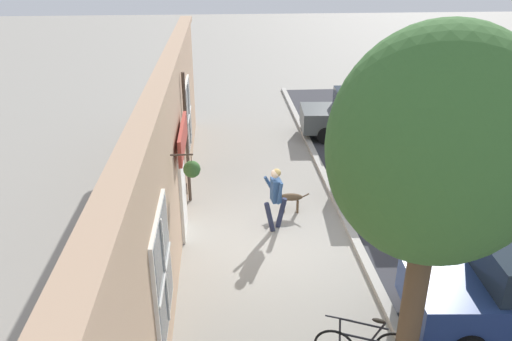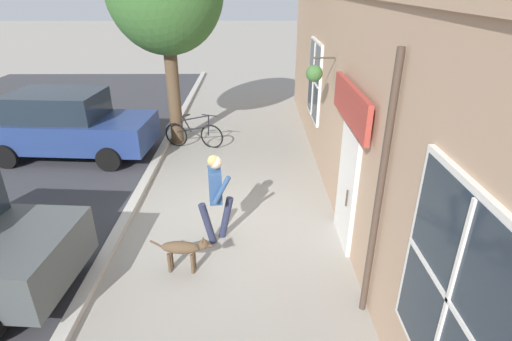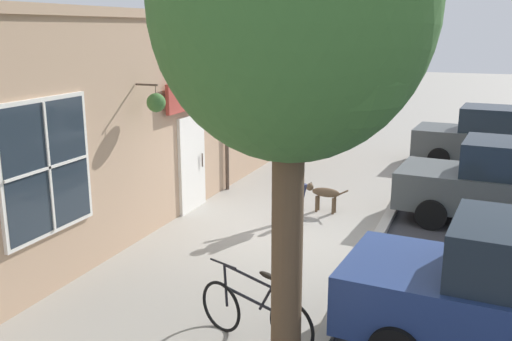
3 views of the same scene
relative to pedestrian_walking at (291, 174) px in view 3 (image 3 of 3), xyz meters
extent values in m
plane|color=gray|center=(-0.12, -0.61, -1.01)|extent=(90.00, 90.00, 0.00)
cube|color=#B2ADA3|center=(1.88, -0.61, -0.95)|extent=(0.20, 28.00, 0.12)
cube|color=tan|center=(-2.47, -0.61, 1.04)|extent=(0.30, 18.00, 4.09)
cube|color=tan|center=(-2.47, -0.61, 3.16)|extent=(0.42, 18.00, 0.16)
cube|color=white|center=(-2.30, 0.00, 0.04)|extent=(0.10, 1.10, 2.10)
cube|color=#232D38|center=(-2.27, 0.00, -0.01)|extent=(0.03, 0.90, 1.90)
cylinder|color=#47382D|center=(-2.21, 0.35, 0.04)|extent=(0.03, 0.03, 0.30)
cube|color=#AD3D33|center=(-2.20, 0.00, 1.54)|extent=(0.08, 2.20, 0.60)
cylinder|color=#47382D|center=(-2.24, 1.74, 0.83)|extent=(0.09, 0.09, 3.68)
cylinder|color=#47382D|center=(-2.08, -1.99, 1.93)|extent=(0.44, 0.04, 0.04)
cylinder|color=#47382D|center=(-1.90, -1.99, 1.75)|extent=(0.01, 0.01, 0.34)
cone|color=#2D2823|center=(-1.90, -1.99, 1.53)|extent=(0.32, 0.32, 0.18)
sphere|color=#3D6B33|center=(-1.90, -1.99, 1.62)|extent=(0.34, 0.34, 0.34)
cube|color=white|center=(-2.30, -4.41, 0.94)|extent=(0.08, 1.82, 2.02)
cube|color=#232D38|center=(-2.27, -4.41, 0.94)|extent=(0.03, 1.70, 1.90)
cube|color=white|center=(-2.25, -4.41, 0.94)|extent=(0.04, 0.04, 1.90)
cube|color=white|center=(-2.25, -4.41, 0.94)|extent=(0.04, 1.70, 0.04)
cube|color=white|center=(-2.30, 3.65, 0.94)|extent=(0.08, 1.82, 2.02)
cube|color=#232D38|center=(-2.27, 3.65, 0.94)|extent=(0.03, 1.70, 1.90)
cube|color=white|center=(-2.25, 3.65, 0.94)|extent=(0.04, 0.04, 1.90)
cube|color=white|center=(-2.25, 3.65, 0.94)|extent=(0.04, 1.70, 0.04)
cylinder|color=#282D47|center=(-0.15, -0.10, -0.60)|extent=(0.31, 0.17, 0.82)
cylinder|color=#282D47|center=(0.16, 0.10, -0.60)|extent=(0.31, 0.17, 0.82)
cube|color=#2D4C7A|center=(0.00, 0.00, 0.10)|extent=(0.26, 0.37, 0.59)
sphere|color=beige|center=(-0.02, 0.00, 0.54)|extent=(0.22, 0.22, 0.22)
sphere|color=tan|center=(0.01, 0.00, 0.56)|extent=(0.21, 0.21, 0.21)
cylinder|color=#2D4C7A|center=(0.07, -0.22, 0.11)|extent=(0.17, 0.10, 0.57)
cylinder|color=#2D4C7A|center=(-0.13, 0.22, 0.13)|extent=(0.34, 0.13, 0.52)
ellipsoid|color=brown|center=(0.51, 0.87, -0.56)|extent=(0.65, 0.27, 0.20)
cylinder|color=brown|center=(0.32, 0.82, -0.83)|extent=(0.06, 0.06, 0.36)
cylinder|color=brown|center=(0.33, 0.95, -0.83)|extent=(0.06, 0.06, 0.36)
cylinder|color=brown|center=(0.70, 0.79, -0.83)|extent=(0.06, 0.06, 0.36)
cylinder|color=brown|center=(0.71, 0.92, -0.83)|extent=(0.06, 0.06, 0.36)
sphere|color=brown|center=(0.14, 0.90, -0.49)|extent=(0.17, 0.17, 0.17)
cone|color=brown|center=(0.03, 0.91, -0.51)|extent=(0.11, 0.10, 0.09)
cone|color=brown|center=(0.15, 0.85, -0.41)|extent=(0.06, 0.06, 0.07)
cone|color=brown|center=(0.15, 0.95, -0.41)|extent=(0.06, 0.06, 0.07)
cylinder|color=brown|center=(0.91, 0.84, -0.51)|extent=(0.21, 0.05, 0.14)
cylinder|color=brown|center=(1.58, -4.98, 0.55)|extent=(0.36, 0.36, 3.11)
ellipsoid|color=#38662D|center=(1.58, -4.98, 3.16)|extent=(3.03, 2.73, 3.33)
sphere|color=#38662D|center=(2.03, -5.12, 2.63)|extent=(1.78, 1.78, 1.78)
torus|color=black|center=(0.52, -4.52, -0.68)|extent=(0.67, 0.29, 0.70)
torus|color=black|center=(1.55, -4.66, -0.68)|extent=(0.67, 0.29, 0.70)
cylinder|color=black|center=(1.03, -4.59, -0.48)|extent=(0.97, 0.18, 0.26)
cylinder|color=black|center=(1.21, -4.62, -0.34)|extent=(0.26, 0.07, 0.46)
cylinder|color=black|center=(0.98, -4.58, -0.16)|extent=(0.82, 0.15, 0.22)
cylinder|color=black|center=(0.60, -4.53, -0.36)|extent=(0.07, 0.05, 0.58)
cylinder|color=black|center=(0.56, -4.52, -0.06)|extent=(0.44, 0.19, 0.03)
ellipsoid|color=black|center=(1.21, -4.62, -0.08)|extent=(0.26, 0.13, 0.11)
cylinder|color=black|center=(2.94, -2.98, -0.70)|extent=(0.63, 0.22, 0.62)
cube|color=#474C4C|center=(4.14, 1.34, -0.32)|extent=(4.41, 2.06, 0.76)
cylinder|color=black|center=(2.75, 0.55, -0.70)|extent=(0.63, 0.22, 0.62)
cylinder|color=black|center=(2.88, 2.31, -0.70)|extent=(0.63, 0.22, 0.62)
cube|color=#474C4C|center=(3.88, 6.63, -0.32)|extent=(4.41, 2.06, 0.76)
cube|color=#1E2833|center=(4.10, 6.62, 0.40)|extent=(2.34, 1.70, 0.68)
cylinder|color=black|center=(2.49, 5.85, -0.70)|extent=(0.63, 0.22, 0.62)
cylinder|color=black|center=(2.62, 7.60, -0.70)|extent=(0.63, 0.22, 0.62)
camera|label=1|loc=(-1.31, -10.96, 5.60)|focal=35.00mm
camera|label=2|loc=(-0.66, 6.13, 3.30)|focal=28.00mm
camera|label=3|loc=(3.49, -10.74, 2.90)|focal=40.00mm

